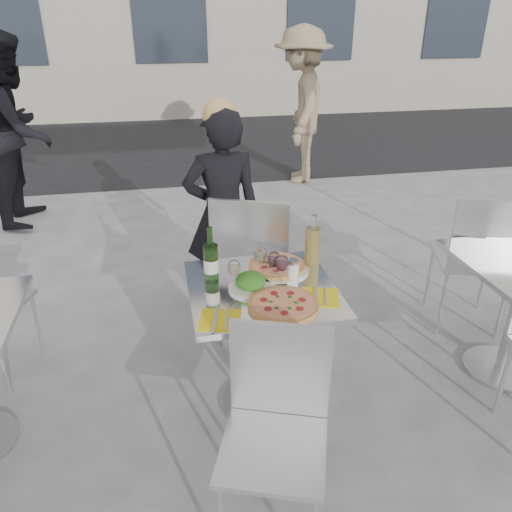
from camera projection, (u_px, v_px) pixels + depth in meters
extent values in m
plane|color=slate|center=(261.00, 404.00, 2.79)|extent=(80.00, 80.00, 0.00)
cube|color=black|center=(183.00, 141.00, 8.52)|extent=(24.00, 5.00, 0.00)
cylinder|color=#B7BABF|center=(261.00, 402.00, 2.79)|extent=(0.44, 0.44, 0.02)
cylinder|color=#B7BABF|center=(262.00, 350.00, 2.63)|extent=(0.07, 0.07, 0.72)
cube|color=silver|center=(262.00, 290.00, 2.47)|extent=(0.72, 0.72, 0.03)
cylinder|color=#B7BABF|center=(500.00, 368.00, 3.05)|extent=(0.44, 0.44, 0.02)
cylinder|color=silver|center=(291.00, 288.00, 3.46)|extent=(0.03, 0.03, 0.50)
cylinder|color=silver|center=(235.00, 283.00, 3.54)|extent=(0.03, 0.03, 0.50)
cylinder|color=silver|center=(282.00, 319.00, 3.11)|extent=(0.03, 0.03, 0.50)
cylinder|color=silver|center=(220.00, 313.00, 3.18)|extent=(0.03, 0.03, 0.50)
cube|color=silver|center=(257.00, 265.00, 3.21)|extent=(0.61, 0.61, 0.03)
cube|color=silver|center=(249.00, 242.00, 2.89)|extent=(0.44, 0.21, 0.50)
cylinder|color=silver|center=(238.00, 452.00, 2.21)|extent=(0.02, 0.02, 0.44)
cylinder|color=silver|center=(317.00, 462.00, 2.16)|extent=(0.02, 0.02, 0.44)
cube|color=silver|center=(273.00, 450.00, 1.93)|extent=(0.52, 0.52, 0.02)
cube|color=silver|center=(280.00, 369.00, 2.01)|extent=(0.39, 0.16, 0.44)
cylinder|color=silver|center=(38.00, 326.00, 3.09)|extent=(0.02, 0.02, 0.45)
cylinder|color=silver|center=(2.00, 361.00, 2.78)|extent=(0.02, 0.02, 0.45)
cylinder|color=silver|center=(483.00, 279.00, 3.61)|extent=(0.03, 0.03, 0.48)
cylinder|color=silver|center=(429.00, 277.00, 3.64)|extent=(0.03, 0.03, 0.48)
cylinder|color=silver|center=(502.00, 307.00, 3.26)|extent=(0.03, 0.03, 0.48)
cylinder|color=silver|center=(442.00, 304.00, 3.29)|extent=(0.03, 0.03, 0.48)
cube|color=silver|center=(470.00, 259.00, 3.34)|extent=(0.56, 0.56, 0.03)
cube|color=silver|center=(489.00, 237.00, 3.03)|extent=(0.44, 0.15, 0.48)
cylinder|color=silver|center=(504.00, 378.00, 2.63)|extent=(0.03, 0.03, 0.48)
imported|color=black|center=(223.00, 215.00, 3.42)|extent=(0.54, 0.37, 1.45)
imported|color=black|center=(17.00, 131.00, 4.92)|extent=(0.76, 0.94, 1.85)
imported|color=#8C795A|center=(301.00, 107.00, 6.16)|extent=(0.99, 1.35, 1.87)
cylinder|color=#BC8849|center=(283.00, 305.00, 2.30)|extent=(0.33, 0.33, 0.02)
cylinder|color=#F2E29D|center=(283.00, 303.00, 2.30)|extent=(0.29, 0.29, 0.00)
cylinder|color=white|center=(277.00, 268.00, 2.64)|extent=(0.34, 0.34, 0.01)
cylinder|color=#BC8849|center=(277.00, 266.00, 2.63)|extent=(0.30, 0.30, 0.02)
cylinder|color=#F2E29D|center=(277.00, 264.00, 2.63)|extent=(0.26, 0.26, 0.00)
cylinder|color=white|center=(251.00, 288.00, 2.45)|extent=(0.22, 0.22, 0.01)
ellipsoid|color=#175C17|center=(251.00, 281.00, 2.43)|extent=(0.15, 0.15, 0.08)
sphere|color=#B21914|center=(258.00, 276.00, 2.45)|extent=(0.03, 0.03, 0.03)
cylinder|color=#2C5821|center=(211.00, 264.00, 2.48)|extent=(0.07, 0.07, 0.20)
cone|color=#2C5821|center=(210.00, 245.00, 2.43)|extent=(0.07, 0.07, 0.03)
cylinder|color=#2C5821|center=(210.00, 237.00, 2.41)|extent=(0.03, 0.03, 0.10)
cylinder|color=silver|center=(211.00, 265.00, 2.48)|extent=(0.08, 0.08, 0.07)
cylinder|color=tan|center=(312.00, 247.00, 2.63)|extent=(0.08, 0.08, 0.22)
cylinder|color=white|center=(314.00, 223.00, 2.56)|extent=(0.03, 0.03, 0.08)
cylinder|color=white|center=(292.00, 271.00, 2.52)|extent=(0.06, 0.06, 0.09)
cylinder|color=silver|center=(293.00, 262.00, 2.50)|extent=(0.06, 0.06, 0.02)
cylinder|color=white|center=(235.00, 288.00, 2.45)|extent=(0.06, 0.06, 0.00)
cylinder|color=white|center=(234.00, 280.00, 2.44)|extent=(0.01, 0.01, 0.09)
ellipsoid|color=white|center=(234.00, 268.00, 2.40)|extent=(0.07, 0.07, 0.08)
ellipsoid|color=#C8CA8E|center=(234.00, 270.00, 2.41)|extent=(0.05, 0.05, 0.05)
cylinder|color=white|center=(261.00, 274.00, 2.59)|extent=(0.06, 0.06, 0.00)
cylinder|color=white|center=(261.00, 267.00, 2.57)|extent=(0.01, 0.01, 0.09)
ellipsoid|color=white|center=(261.00, 255.00, 2.54)|extent=(0.07, 0.07, 0.08)
ellipsoid|color=#C8CA8E|center=(261.00, 256.00, 2.54)|extent=(0.05, 0.05, 0.05)
cylinder|color=white|center=(274.00, 279.00, 2.54)|extent=(0.06, 0.06, 0.00)
cylinder|color=white|center=(274.00, 272.00, 2.52)|extent=(0.01, 0.01, 0.09)
ellipsoid|color=white|center=(274.00, 259.00, 2.49)|extent=(0.07, 0.07, 0.08)
ellipsoid|color=#400916|center=(274.00, 261.00, 2.49)|extent=(0.05, 0.05, 0.05)
cylinder|color=white|center=(281.00, 283.00, 2.50)|extent=(0.06, 0.06, 0.00)
cylinder|color=white|center=(282.00, 276.00, 2.48)|extent=(0.01, 0.01, 0.09)
ellipsoid|color=white|center=(282.00, 263.00, 2.45)|extent=(0.07, 0.07, 0.08)
ellipsoid|color=#400916|center=(282.00, 265.00, 2.45)|extent=(0.05, 0.05, 0.05)
cube|color=yellow|center=(220.00, 320.00, 2.20)|extent=(0.22, 0.22, 0.00)
cube|color=#B7BABF|center=(215.00, 319.00, 2.19)|extent=(0.06, 0.20, 0.00)
cube|color=#B7BABF|center=(226.00, 318.00, 2.20)|extent=(0.05, 0.18, 0.00)
cube|color=yellow|center=(320.00, 297.00, 2.38)|extent=(0.22, 0.22, 0.00)
cube|color=#B7BABF|center=(316.00, 297.00, 2.37)|extent=(0.07, 0.20, 0.00)
cube|color=#B7BABF|center=(326.00, 296.00, 2.38)|extent=(0.06, 0.17, 0.00)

